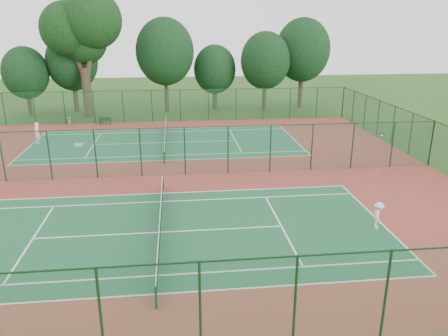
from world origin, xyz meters
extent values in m
plane|color=#2A5019|center=(0.00, 0.00, 0.00)|extent=(120.00, 120.00, 0.00)
cube|color=brown|center=(0.00, 0.00, 0.01)|extent=(40.00, 36.00, 0.01)
cube|color=#1B5833|center=(0.00, -9.00, 0.01)|extent=(23.77, 10.97, 0.01)
cube|color=#206640|center=(0.00, 9.00, 0.01)|extent=(23.77, 10.97, 0.01)
cube|color=#1C552F|center=(0.00, 18.00, 1.75)|extent=(40.00, 0.02, 3.50)
cube|color=#163D20|center=(0.00, 18.00, 3.46)|extent=(40.00, 0.05, 0.05)
cube|color=#1A4E2B|center=(0.00, -18.00, 1.75)|extent=(40.00, 0.02, 3.50)
cube|color=#133418|center=(0.00, -18.00, 3.46)|extent=(40.00, 0.05, 0.05)
cube|color=#18492E|center=(20.00, 0.00, 1.75)|extent=(0.02, 36.00, 3.50)
cube|color=#123418|center=(20.00, 0.00, 3.46)|extent=(0.05, 36.00, 0.05)
cube|color=#194D2E|center=(0.00, 0.00, 1.75)|extent=(40.00, 0.02, 3.50)
cube|color=#12321F|center=(0.00, 0.00, 3.46)|extent=(40.00, 0.05, 0.05)
cylinder|color=#12321E|center=(0.00, -15.40, 0.49)|extent=(0.10, 0.10, 0.97)
cylinder|color=#12321E|center=(0.00, -2.60, 0.49)|extent=(0.10, 0.10, 0.97)
cube|color=black|center=(0.00, -9.00, 0.48)|extent=(0.02, 12.80, 0.85)
cube|color=silver|center=(0.00, -9.00, 0.92)|extent=(0.04, 12.80, 0.06)
cylinder|color=#13351A|center=(0.00, 2.60, 0.49)|extent=(0.10, 0.10, 0.97)
cylinder|color=#13351A|center=(0.00, 15.40, 0.49)|extent=(0.10, 0.10, 0.97)
cube|color=black|center=(0.00, 9.00, 0.48)|extent=(0.02, 12.80, 0.85)
cube|color=white|center=(0.00, 9.00, 0.92)|extent=(0.04, 12.80, 0.06)
imported|color=white|center=(11.37, -9.81, 0.76)|extent=(0.81, 1.07, 1.47)
imported|color=white|center=(-11.38, 9.87, 0.99)|extent=(0.52, 0.74, 1.95)
cylinder|color=slate|center=(-10.32, 17.48, 0.41)|extent=(0.55, 0.55, 0.79)
cube|color=#11321A|center=(-7.07, 17.38, 0.21)|extent=(0.09, 0.36, 0.40)
cube|color=#11321A|center=(-6.01, 17.33, 0.21)|extent=(0.09, 0.36, 0.40)
cube|color=#11321A|center=(-6.54, 17.36, 0.43)|extent=(1.34, 0.44, 0.04)
cube|color=#11321A|center=(-6.55, 17.18, 0.63)|extent=(1.33, 0.11, 0.40)
cube|color=silver|center=(-7.60, 8.63, 0.15)|extent=(0.81, 0.48, 0.28)
sphere|color=#ADC12D|center=(6.71, -0.35, 0.04)|extent=(0.07, 0.07, 0.07)
sphere|color=#D0DA32|center=(3.91, -0.29, 0.05)|extent=(0.07, 0.07, 0.07)
sphere|color=#B3D631|center=(2.20, -0.33, 0.05)|extent=(0.07, 0.07, 0.07)
cylinder|color=#392A1F|center=(-8.99, 21.78, 2.78)|extent=(1.02, 1.02, 5.57)
cylinder|color=#392A1F|center=(-9.82, 22.06, 6.96)|extent=(1.89, 0.56, 5.53)
cylinder|color=#392A1F|center=(-8.15, 21.60, 7.23)|extent=(1.76, 0.52, 6.01)
sphere|color=black|center=(-10.47, 22.06, 9.74)|extent=(5.94, 5.94, 5.94)
sphere|color=black|center=(-7.59, 21.60, 10.67)|extent=(6.31, 6.31, 6.31)
sphere|color=black|center=(-8.80, 22.53, 8.35)|extent=(4.82, 4.82, 4.82)
camera|label=1|loc=(0.98, -29.68, 10.37)|focal=35.00mm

